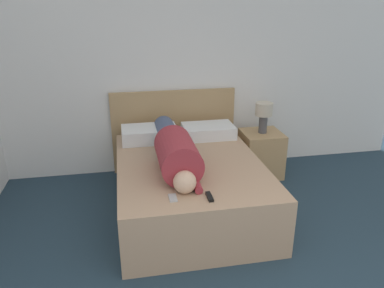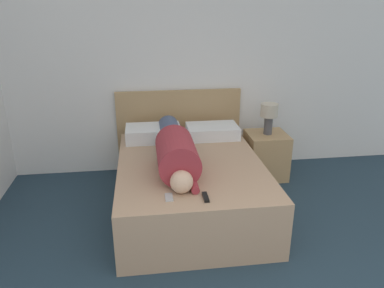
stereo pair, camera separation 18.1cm
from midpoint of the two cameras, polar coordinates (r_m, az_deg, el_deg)
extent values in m
cube|color=white|center=(4.71, 1.56, 11.47)|extent=(5.78, 0.06, 2.60)
cube|color=tan|center=(3.91, 1.05, -6.48)|extent=(1.44, 1.91, 0.55)
cube|color=tan|center=(4.80, -0.89, 2.09)|extent=(1.56, 0.04, 1.05)
cube|color=tan|center=(4.76, 12.27, -1.69)|extent=(0.48, 0.47, 0.56)
cylinder|color=#4C4C51|center=(4.62, 12.64, 2.80)|extent=(0.10, 0.10, 0.22)
cylinder|color=beige|center=(4.57, 12.82, 5.04)|extent=(0.21, 0.21, 0.16)
sphere|color=#DBB293|center=(3.17, 0.04, -5.81)|extent=(0.20, 0.20, 0.20)
cylinder|color=#992D38|center=(3.48, -0.82, -1.64)|extent=(0.38, 0.66, 0.38)
cylinder|color=#47567A|center=(4.17, -2.01, 1.28)|extent=(0.24, 0.78, 0.24)
cylinder|color=#992D38|center=(3.25, 1.90, -6.30)|extent=(0.07, 0.22, 0.07)
cube|color=white|center=(4.38, -4.74, 1.63)|extent=(0.63, 0.40, 0.16)
cube|color=white|center=(4.47, 4.28, 1.94)|extent=(0.60, 0.40, 0.14)
cube|color=black|center=(3.12, 3.77, -8.10)|extent=(0.04, 0.15, 0.02)
cube|color=#B2B7BC|center=(3.13, -1.86, -8.14)|extent=(0.06, 0.13, 0.01)
camera|label=1|loc=(0.09, -88.54, 0.56)|focal=35.00mm
camera|label=2|loc=(0.09, 91.46, -0.56)|focal=35.00mm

